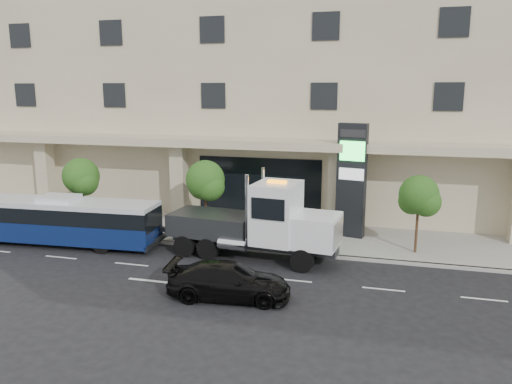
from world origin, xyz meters
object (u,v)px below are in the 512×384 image
Objects in this scene: city_bus at (60,220)px; tow_truck at (260,223)px; black_sedan at (229,281)px; signage_pylon at (351,180)px.

city_bus is 11.17m from tow_truck.
tow_truck reaches higher than black_sedan.
signage_pylon reaches higher than tow_truck.
city_bus is 11.98m from black_sedan.
signage_pylon reaches higher than black_sedan.
city_bus is 1.72× the size of signage_pylon.
signage_pylon is at bearing 15.55° from city_bus.
black_sedan is 10.83m from signage_pylon.
black_sedan is at bearing -25.08° from city_bus.
tow_truck is (11.15, 0.57, 0.44)m from city_bus.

